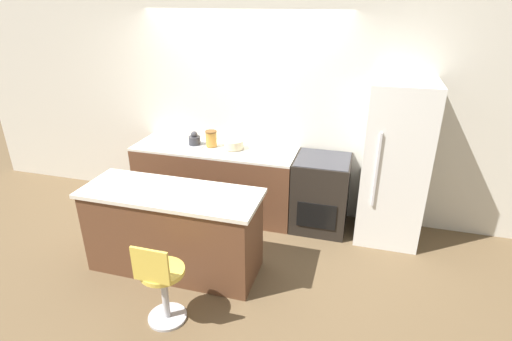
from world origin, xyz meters
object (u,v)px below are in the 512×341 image
Objects in this scene: oven_range at (321,193)px; refrigerator at (394,164)px; mixing_bowl at (234,144)px; stool_chair at (162,284)px; kettle at (194,139)px.

refrigerator is at bearing -0.42° from oven_range.
oven_range is 3.74× the size of mixing_bowl.
refrigerator is 2.20× the size of stool_chair.
oven_range is 2.25m from stool_chair.
kettle is (-1.64, 0.04, 0.52)m from oven_range.
refrigerator is 10.61× the size of kettle.
oven_range is 5.17× the size of kettle.
refrigerator is at bearing 46.50° from stool_chair.
refrigerator is (0.78, -0.01, 0.47)m from oven_range.
stool_chair is 4.83× the size of kettle.
kettle reaches higher than oven_range.
refrigerator is 7.67× the size of mixing_bowl.
stool_chair is at bearing -74.51° from kettle.
refrigerator is at bearing -1.41° from mixing_bowl.
mixing_bowl is (-1.89, 0.05, 0.03)m from refrigerator.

